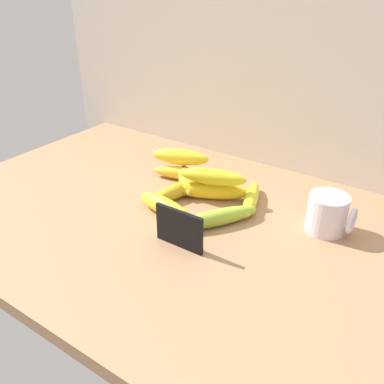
# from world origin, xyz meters

# --- Properties ---
(counter_top) EXTENTS (1.10, 0.76, 0.03)m
(counter_top) POSITION_xyz_m (0.00, 0.00, 0.01)
(counter_top) COLOR #A47854
(counter_top) RESTS_ON ground
(back_wall) EXTENTS (1.30, 0.02, 0.70)m
(back_wall) POSITION_xyz_m (0.00, 0.39, 0.35)
(back_wall) COLOR beige
(back_wall) RESTS_ON ground
(chalkboard_sign) EXTENTS (0.11, 0.02, 0.08)m
(chalkboard_sign) POSITION_xyz_m (0.12, -0.08, 0.07)
(chalkboard_sign) COLOR black
(chalkboard_sign) RESTS_ON counter_top
(coffee_mug) EXTENTS (0.10, 0.08, 0.08)m
(coffee_mug) POSITION_xyz_m (0.35, 0.14, 0.07)
(coffee_mug) COLOR silver
(coffee_mug) RESTS_ON counter_top
(banana_0) EXTENTS (0.09, 0.16, 0.03)m
(banana_0) POSITION_xyz_m (0.16, 0.15, 0.05)
(banana_0) COLOR gold
(banana_0) RESTS_ON counter_top
(banana_1) EXTENTS (0.08, 0.17, 0.04)m
(banana_1) POSITION_xyz_m (-0.00, 0.09, 0.05)
(banana_1) COLOR gold
(banana_1) RESTS_ON counter_top
(banana_2) EXTENTS (0.13, 0.15, 0.04)m
(banana_2) POSITION_xyz_m (-0.02, 0.14, 0.05)
(banana_2) COLOR gold
(banana_2) RESTS_ON counter_top
(banana_3) EXTENTS (0.20, 0.13, 0.04)m
(banana_3) POSITION_xyz_m (0.07, 0.12, 0.05)
(banana_3) COLOR yellow
(banana_3) RESTS_ON counter_top
(banana_4) EXTENTS (0.16, 0.08, 0.04)m
(banana_4) POSITION_xyz_m (-0.05, 0.17, 0.05)
(banana_4) COLOR yellow
(banana_4) RESTS_ON counter_top
(banana_5) EXTENTS (0.14, 0.18, 0.04)m
(banana_5) POSITION_xyz_m (0.15, 0.03, 0.05)
(banana_5) COLOR #9DBE36
(banana_5) RESTS_ON counter_top
(banana_6) EXTENTS (0.16, 0.06, 0.04)m
(banana_6) POSITION_xyz_m (0.02, 0.00, 0.05)
(banana_6) COLOR yellow
(banana_6) RESTS_ON counter_top
(banana_7) EXTENTS (0.17, 0.09, 0.04)m
(banana_7) POSITION_xyz_m (0.08, 0.12, 0.09)
(banana_7) COLOR yellow
(banana_7) RESTS_ON banana_3
(banana_8) EXTENTS (0.16, 0.09, 0.04)m
(banana_8) POSITION_xyz_m (-0.07, 0.18, 0.09)
(banana_8) COLOR yellow
(banana_8) RESTS_ON banana_4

